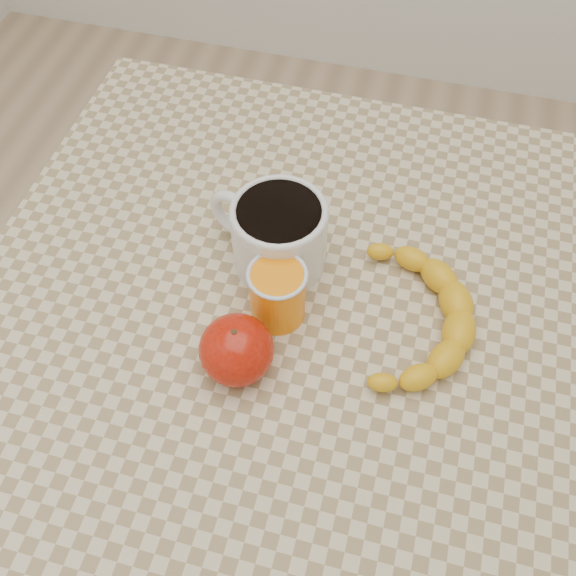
% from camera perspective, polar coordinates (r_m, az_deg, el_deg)
% --- Properties ---
extents(ground, '(3.00, 3.00, 0.00)m').
position_cam_1_polar(ground, '(1.48, 0.00, -17.27)').
color(ground, tan).
rests_on(ground, ground).
extents(table, '(0.80, 0.80, 0.75)m').
position_cam_1_polar(table, '(0.87, 0.00, -3.97)').
color(table, '#C7B58D').
rests_on(table, ground).
extents(coffee_mug, '(0.18, 0.15, 0.10)m').
position_cam_1_polar(coffee_mug, '(0.79, -0.99, 4.94)').
color(coffee_mug, silver).
rests_on(coffee_mug, table).
extents(orange_juice_glass, '(0.07, 0.07, 0.08)m').
position_cam_1_polar(orange_juice_glass, '(0.75, -0.94, -0.46)').
color(orange_juice_glass, orange).
rests_on(orange_juice_glass, table).
extents(apple, '(0.11, 0.11, 0.08)m').
position_cam_1_polar(apple, '(0.72, -4.60, -5.50)').
color(apple, '#8C0C04').
rests_on(apple, table).
extents(banana, '(0.18, 0.25, 0.04)m').
position_cam_1_polar(banana, '(0.77, 11.12, -2.52)').
color(banana, yellow).
rests_on(banana, table).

